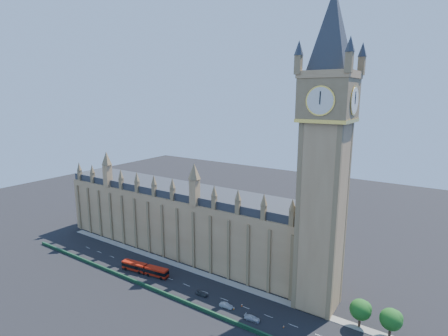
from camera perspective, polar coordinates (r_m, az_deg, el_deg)
The scene contains 15 objects.
ground at distance 128.04m, azimuth -4.68°, elevation -19.01°, with size 400.00×400.00×0.00m, color black.
palace_westminster at distance 152.03m, azimuth -7.07°, elevation -8.17°, with size 120.00×20.00×28.00m.
elizabeth_tower at distance 105.14m, azimuth 16.38°, elevation 5.36°, with size 20.59×20.59×105.00m.
bridge_parapet at distance 121.87m, azimuth -7.48°, elevation -20.48°, with size 160.00×0.60×1.20m, color #1E4C2D.
kerb_north at distance 134.56m, azimuth -2.06°, elevation -17.30°, with size 160.00×3.00×0.16m, color gray.
tree_east_near at distance 114.24m, azimuth 21.51°, elevation -20.67°, with size 6.00×6.00×8.50m.
tree_east_far at distance 113.35m, azimuth 25.74°, elevation -21.33°, with size 6.00×6.00×8.50m.
red_bus at distance 139.21m, azimuth -12.81°, elevation -15.76°, with size 20.08×5.57×3.38m.
car_grey at distance 123.84m, azimuth -3.65°, elevation -19.76°, with size 1.68×4.18×1.42m, color #3C3F43.
car_silver at distance 117.88m, azimuth 0.33°, elevation -21.53°, with size 1.50×4.31×1.42m, color #A0A3A7.
car_white at distance 112.89m, azimuth 4.61°, elevation -23.25°, with size 1.95×4.80×1.39m, color silver.
cone_a at distance 119.09m, azimuth 0.20°, elevation -21.33°, with size 0.55×0.55×0.78m.
cone_b at distance 117.32m, azimuth 1.62°, elevation -21.91°, with size 0.55×0.55×0.75m.
cone_c at distance 118.73m, azimuth 2.93°, elevation -21.46°, with size 0.64×0.64×0.77m.
cone_d at distance 111.50m, azimuth 9.71°, elevation -24.14°, with size 0.45×0.45×0.63m.
Camera 1 is at (68.94, -85.92, 65.27)m, focal length 28.00 mm.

